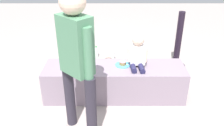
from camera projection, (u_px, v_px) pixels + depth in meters
ground_plane at (115, 95)px, 3.65m from camera, size 12.00×12.00×0.00m
concrete_ledge at (115, 81)px, 3.54m from camera, size 2.04×0.55×0.49m
child_seated at (138, 53)px, 3.34m from camera, size 0.28×0.32×0.48m
adult_standing at (77, 54)px, 2.51m from camera, size 0.41×0.39×1.73m
cake_plate at (123, 64)px, 3.47m from camera, size 0.22×0.22×0.07m
gift_bag at (88, 55)px, 4.59m from camera, size 0.19×0.08×0.33m
railing_post at (178, 48)px, 4.29m from camera, size 0.36×0.36×1.05m
water_bottle_near_gift at (97, 52)px, 4.80m from camera, size 0.07×0.07×0.23m
water_bottle_far_side at (114, 55)px, 4.68m from camera, size 0.06×0.06×0.23m
party_cup_red at (128, 75)px, 4.08m from camera, size 0.08×0.08×0.12m
cake_box_white at (132, 61)px, 4.56m from camera, size 0.37×0.38×0.12m
handbag_black_leather at (140, 67)px, 4.20m from camera, size 0.30×0.14×0.33m
handbag_brown_canvas at (109, 68)px, 4.19m from camera, size 0.31×0.13×0.32m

